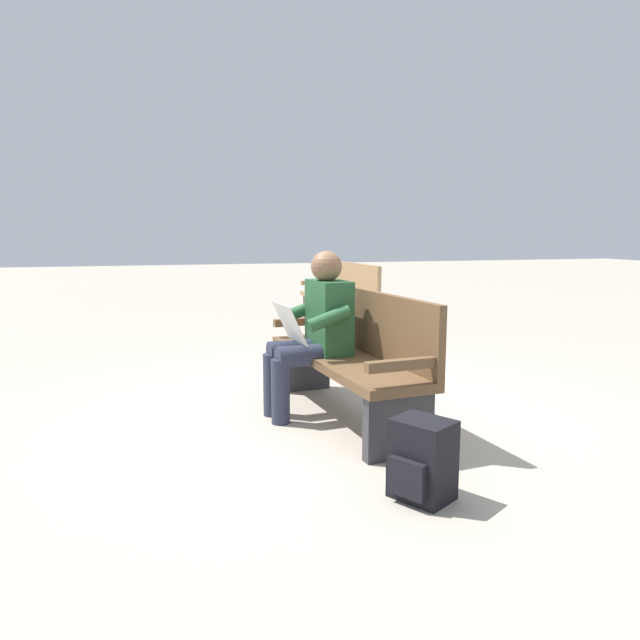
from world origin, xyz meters
TOP-DOWN VIEW (x-y plane):
  - ground_plane at (0.00, 0.00)m, footprint 40.00×40.00m
  - bench_near at (0.01, -0.07)m, footprint 1.84×0.67m
  - person_seated at (0.13, 0.18)m, footprint 0.60×0.60m
  - backpack at (-1.32, 0.02)m, footprint 0.36×0.35m
  - bench_far at (3.60, -1.14)m, footprint 1.82×0.57m

SIDE VIEW (x-z plane):
  - ground_plane at x=0.00m, z-range 0.00..0.00m
  - backpack at x=-1.32m, z-range 0.00..0.40m
  - bench_near at x=0.01m, z-range 0.01..0.91m
  - bench_far at x=3.60m, z-range 0.01..0.91m
  - person_seated at x=0.13m, z-range 0.04..1.22m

